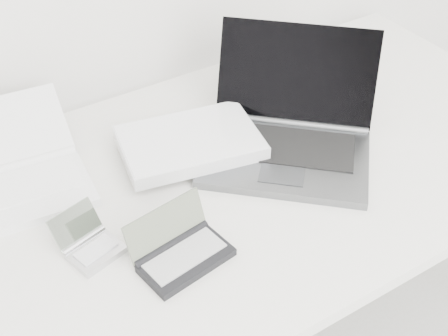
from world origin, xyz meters
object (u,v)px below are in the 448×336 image
laptop_large (247,137)px  netbook_open_white (19,175)px  palmtop_charcoal (180,251)px  desk (226,191)px

laptop_large → netbook_open_white: (-0.46, 0.16, -0.01)m
netbook_open_white → palmtop_charcoal: size_ratio=1.92×
desk → laptop_large: laptop_large is taller
netbook_open_white → palmtop_charcoal: 0.40m
laptop_large → desk: bearing=-108.9°
desk → netbook_open_white: size_ratio=4.62×
desk → palmtop_charcoal: 0.26m
desk → netbook_open_white: netbook_open_white is taller
netbook_open_white → desk: bearing=-22.1°
desk → palmtop_charcoal: size_ratio=8.87×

